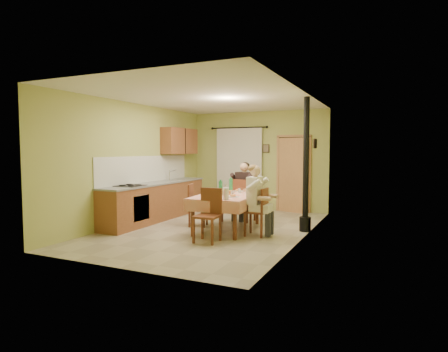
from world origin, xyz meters
The scene contains 17 objects.
floor centered at (0.00, 0.00, 0.00)m, with size 4.00×6.00×0.01m, color tan.
room_shell centered at (0.00, 0.00, 1.82)m, with size 4.04×6.04×2.82m.
kitchen_run centered at (-1.71, 0.40, 0.48)m, with size 0.64×3.64×1.56m.
upper_cabinets centered at (-1.82, 1.70, 1.95)m, with size 0.35×1.40×0.70m, color brown.
curtain centered at (-0.55, 2.90, 1.26)m, with size 1.70×0.07×2.22m.
doorway centered at (1.04, 2.92, 1.05)m, with size 0.96×0.29×2.15m.
dining_table centered at (0.36, 0.05, 0.38)m, with size 1.30×2.01×0.76m.
tableware centered at (0.38, -0.05, 0.83)m, with size 0.85×1.60×0.33m.
chair_far centered at (0.31, 1.09, 0.29)m, with size 0.51×0.51×1.02m.
chair_near centered at (0.45, -1.07, 0.29)m, with size 0.45×0.45×0.99m.
chair_right centered at (1.11, -0.21, 0.29)m, with size 0.41×0.41×0.96m.
chair_left centered at (-0.42, 0.14, 0.29)m, with size 0.48×0.48×0.94m.
man_far centered at (0.31, 1.11, 0.88)m, with size 0.61×0.51×1.39m.
man_right centered at (1.10, -0.21, 0.88)m, with size 0.47×0.59×1.39m.
stove_flue centered at (1.90, 0.60, 1.02)m, with size 0.24×0.24×2.80m.
picture_back centered at (0.25, 2.97, 1.75)m, with size 0.19×0.03×0.23m, color black.
picture_right centered at (1.97, 1.20, 1.85)m, with size 0.03×0.31×0.21m, color brown.
Camera 1 is at (3.58, -7.19, 1.71)m, focal length 30.00 mm.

